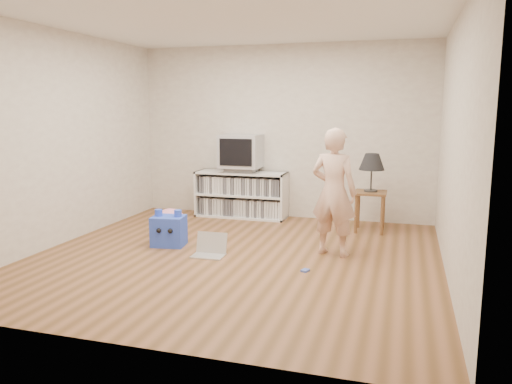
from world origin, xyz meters
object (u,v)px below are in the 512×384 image
object	(u,v)px
dvd_deck	(241,170)
person	(334,192)
plush_blue	(169,230)
side_table	(370,201)
crt_tv	(241,151)
media_unit	(242,194)
laptop	(210,249)
table_lamp	(372,163)
plush_pink	(170,222)

from	to	relation	value
dvd_deck	person	distance (m)	2.30
plush_blue	dvd_deck	bearing A→B (deg)	71.50
side_table	plush_blue	xyz separation A→B (m)	(-2.30, -1.44, -0.23)
crt_tv	side_table	bearing A→B (deg)	-10.57
media_unit	crt_tv	world-z (taller)	crt_tv
dvd_deck	side_table	size ratio (longest dim) A/B	0.82
side_table	person	xyz separation A→B (m)	(-0.33, -1.24, 0.31)
side_table	laptop	distance (m)	2.39
dvd_deck	person	world-z (taller)	person
media_unit	dvd_deck	bearing A→B (deg)	-90.00
table_lamp	plush_blue	bearing A→B (deg)	-147.91
dvd_deck	crt_tv	world-z (taller)	crt_tv
crt_tv	dvd_deck	bearing A→B (deg)	90.00
dvd_deck	plush_blue	xyz separation A→B (m)	(-0.33, -1.81, -0.54)
media_unit	plush_blue	distance (m)	1.86
table_lamp	plush_blue	size ratio (longest dim) A/B	1.15
dvd_deck	plush_pink	xyz separation A→B (m)	(-0.54, -1.35, -0.56)
table_lamp	laptop	size ratio (longest dim) A/B	1.38
person	laptop	bearing A→B (deg)	30.97
person	side_table	bearing A→B (deg)	-91.67
media_unit	side_table	bearing A→B (deg)	-11.10
media_unit	plush_pink	distance (m)	1.48
media_unit	dvd_deck	world-z (taller)	dvd_deck
media_unit	dvd_deck	size ratio (longest dim) A/B	3.11
side_table	table_lamp	distance (m)	0.53
crt_tv	side_table	xyz separation A→B (m)	(1.96, -0.37, -0.60)
dvd_deck	table_lamp	size ratio (longest dim) A/B	0.87
media_unit	side_table	xyz separation A→B (m)	(1.96, -0.39, 0.07)
table_lamp	laptop	distance (m)	2.52
dvd_deck	plush_blue	size ratio (longest dim) A/B	1.01
plush_blue	crt_tv	bearing A→B (deg)	71.48
media_unit	person	world-z (taller)	person
side_table	plush_blue	bearing A→B (deg)	-147.91
crt_tv	person	xyz separation A→B (m)	(1.64, -1.61, -0.29)
media_unit	plush_pink	bearing A→B (deg)	-111.72
person	dvd_deck	bearing A→B (deg)	-31.43
table_lamp	plush_blue	xyz separation A→B (m)	(-2.30, -1.44, -0.75)
media_unit	side_table	world-z (taller)	media_unit
plush_blue	laptop	bearing A→B (deg)	-28.05
table_lamp	plush_blue	world-z (taller)	table_lamp
table_lamp	plush_pink	bearing A→B (deg)	-158.66
person	laptop	distance (m)	1.55
person	media_unit	bearing A→B (deg)	-31.71
crt_tv	table_lamp	size ratio (longest dim) A/B	1.17
dvd_deck	side_table	xyz separation A→B (m)	(1.96, -0.37, -0.32)
media_unit	crt_tv	distance (m)	0.67
crt_tv	laptop	world-z (taller)	crt_tv
person	plush_blue	world-z (taller)	person
laptop	person	bearing A→B (deg)	15.74
side_table	person	distance (m)	1.32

